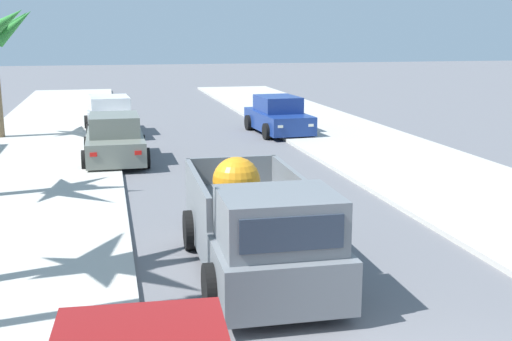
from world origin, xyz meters
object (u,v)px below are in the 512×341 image
car_left_near (115,140)px  pickup_truck (258,230)px  car_left_mid (110,117)px  car_right_mid (278,116)px

car_left_near → pickup_truck: bearing=-78.3°
car_left_mid → car_right_mid: same height
car_left_mid → car_right_mid: bearing=-12.1°
car_left_mid → car_right_mid: 6.88m
pickup_truck → car_left_mid: size_ratio=1.21×
pickup_truck → car_left_mid: 16.80m
pickup_truck → car_left_near: bearing=101.7°
pickup_truck → car_right_mid: size_ratio=1.21×
car_left_near → car_right_mid: 8.04m
car_left_near → car_left_mid: same height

